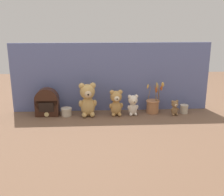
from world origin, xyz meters
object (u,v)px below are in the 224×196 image
teddy_bear_tiny (175,107)px  flower_vase (153,104)px  teddy_bear_medium (116,102)px  vintage_radio (47,103)px  decorative_tin_short (184,109)px  teddy_bear_large (88,99)px  teddy_bear_small (133,104)px  decorative_tin_tall (66,112)px

teddy_bear_tiny → flower_vase: size_ratio=0.46×
teddy_bear_medium → vintage_radio: vintage_radio is taller
teddy_bear_medium → vintage_radio: size_ratio=0.94×
teddy_bear_tiny → decorative_tin_short: 0.12m
vintage_radio → decorative_tin_short: vintage_radio is taller
teddy_bear_large → teddy_bear_tiny: size_ratio=2.17×
teddy_bear_small → teddy_bear_tiny: size_ratio=1.37×
decorative_tin_short → teddy_bear_medium: bearing=-177.7°
teddy_bear_large → teddy_bear_tiny: 0.79m
vintage_radio → decorative_tin_short: size_ratio=3.20×
teddy_bear_medium → decorative_tin_tall: bearing=178.2°
teddy_bear_large → flower_vase: bearing=5.1°
teddy_bear_tiny → decorative_tin_short: size_ratio=1.76×
teddy_bear_large → decorative_tin_short: teddy_bear_large is taller
teddy_bear_large → decorative_tin_short: size_ratio=3.84×
teddy_bear_tiny → decorative_tin_short: (0.10, 0.05, -0.03)m
teddy_bear_medium → teddy_bear_large: bearing=179.9°
teddy_bear_medium → teddy_bear_small: (0.15, 0.00, -0.02)m
decorative_tin_tall → decorative_tin_short: size_ratio=1.23×
flower_vase → decorative_tin_short: size_ratio=3.82×
teddy_bear_small → vintage_radio: vintage_radio is taller
flower_vase → teddy_bear_large: bearing=-174.9°
teddy_bear_medium → vintage_radio: bearing=177.4°
teddy_bear_small → decorative_tin_short: 0.49m
teddy_bear_medium → decorative_tin_short: (0.64, 0.03, -0.08)m
teddy_bear_small → decorative_tin_tall: size_ratio=1.96×
teddy_bear_medium → teddy_bear_tiny: teddy_bear_medium is taller
flower_vase → vintage_radio: flower_vase is taller
teddy_bear_medium → vintage_radio: 0.62m
teddy_bear_small → flower_vase: flower_vase is taller
decorative_tin_tall → teddy_bear_small: bearing=-1.3°
teddy_bear_medium → flower_vase: (0.35, 0.05, -0.04)m
teddy_bear_small → decorative_tin_short: size_ratio=2.41×
flower_vase → vintage_radio: (-0.97, -0.03, 0.04)m
vintage_radio → decorative_tin_short: 1.26m
teddy_bear_large → teddy_bear_small: (0.41, 0.00, -0.06)m
decorative_tin_tall → decorative_tin_short: decorative_tin_short is taller
decorative_tin_tall → teddy_bear_medium: bearing=-1.8°
teddy_bear_medium → decorative_tin_tall: size_ratio=2.43×
flower_vase → vintage_radio: bearing=-178.5°
teddy_bear_medium → decorative_tin_short: size_ratio=2.99×
teddy_bear_large → decorative_tin_short: 0.90m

